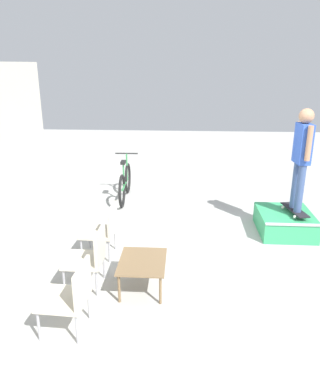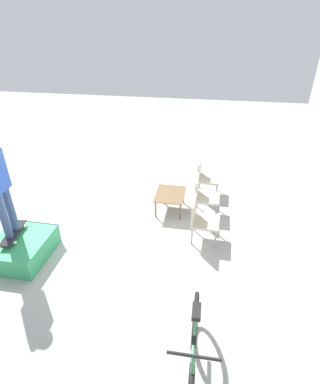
{
  "view_description": "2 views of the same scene",
  "coord_description": "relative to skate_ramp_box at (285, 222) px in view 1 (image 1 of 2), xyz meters",
  "views": [
    {
      "loc": [
        -5.42,
        0.68,
        2.94
      ],
      "look_at": [
        0.15,
        1.03,
        1.03
      ],
      "focal_mm": 35.0,
      "sensor_mm": 36.0,
      "label": 1
    },
    {
      "loc": [
        4.69,
        1.97,
        3.75
      ],
      "look_at": [
        -0.08,
        1.12,
        0.95
      ],
      "focal_mm": 28.0,
      "sensor_mm": 36.0,
      "label": 2
    }
  ],
  "objects": [
    {
      "name": "ground_plane",
      "position": [
        -1.03,
        1.21,
        -0.19
      ],
      "size": [
        24.0,
        24.0,
        0.0
      ],
      "primitive_type": "plane",
      "color": "#A8A8A3"
    },
    {
      "name": "patio_chair_right",
      "position": [
        -1.09,
        3.13,
        0.28
      ],
      "size": [
        0.54,
        0.54,
        0.85
      ],
      "rotation": [
        0.0,
        0.0,
        3.1
      ],
      "color": "#99999E",
      "rests_on": "ground_plane"
    },
    {
      "name": "patio_chair_left",
      "position": [
        -2.89,
        3.13,
        0.28
      ],
      "size": [
        0.55,
        0.55,
        0.85
      ],
      "rotation": [
        0.0,
        0.0,
        3.08
      ],
      "color": "#99999E",
      "rests_on": "ground_plane"
    },
    {
      "name": "skateboard_on_ramp",
      "position": [
        -0.06,
        -0.13,
        0.27
      ],
      "size": [
        0.77,
        0.36,
        0.07
      ],
      "rotation": [
        0.0,
        0.0,
        0.2
      ],
      "color": "black",
      "rests_on": "skate_ramp_box"
    },
    {
      "name": "person_skater",
      "position": [
        -0.06,
        -0.13,
        1.34
      ],
      "size": [
        0.57,
        0.25,
        1.78
      ],
      "rotation": [
        0.0,
        0.0,
        0.08
      ],
      "color": "#384C7A",
      "rests_on": "skateboard_on_ramp"
    },
    {
      "name": "skate_ramp_box",
      "position": [
        0.0,
        0.0,
        0.0
      ],
      "size": [
        1.11,
        0.95,
        0.4
      ],
      "color": "#339E60",
      "rests_on": "ground_plane"
    },
    {
      "name": "coffee_table",
      "position": [
        -1.99,
        2.41,
        0.18
      ],
      "size": [
        0.8,
        0.63,
        0.42
      ],
      "color": "brown",
      "rests_on": "ground_plane"
    },
    {
      "name": "bicycle",
      "position": [
        1.57,
        3.19,
        0.19
      ],
      "size": [
        1.68,
        0.52,
        1.0
      ],
      "rotation": [
        0.0,
        0.0,
        0.02
      ],
      "color": "black",
      "rests_on": "ground_plane"
    },
    {
      "name": "patio_chair_center",
      "position": [
        -1.99,
        3.13,
        0.28
      ],
      "size": [
        0.53,
        0.53,
        0.85
      ],
      "rotation": [
        0.0,
        0.0,
        3.13
      ],
      "color": "#99999E",
      "rests_on": "ground_plane"
    }
  ]
}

